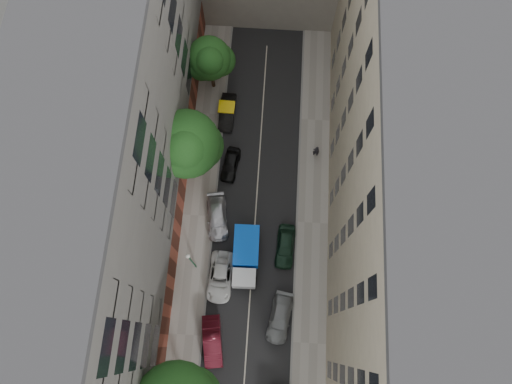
# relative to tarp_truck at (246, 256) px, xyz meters

# --- Properties ---
(ground) EXTENTS (120.00, 120.00, 0.00)m
(ground) POSITION_rel_tarp_truck_xyz_m (0.60, 3.86, -1.41)
(ground) COLOR #4C4C49
(ground) RESTS_ON ground
(road_surface) EXTENTS (8.00, 44.00, 0.02)m
(road_surface) POSITION_rel_tarp_truck_xyz_m (0.60, 3.86, -1.40)
(road_surface) COLOR black
(road_surface) RESTS_ON ground
(sidewalk_left) EXTENTS (3.00, 44.00, 0.15)m
(sidewalk_left) POSITION_rel_tarp_truck_xyz_m (-4.90, 3.86, -1.34)
(sidewalk_left) COLOR gray
(sidewalk_left) RESTS_ON ground
(sidewalk_right) EXTENTS (3.00, 44.00, 0.15)m
(sidewalk_right) POSITION_rel_tarp_truck_xyz_m (6.10, 3.86, -1.34)
(sidewalk_right) COLOR gray
(sidewalk_right) RESTS_ON ground
(building_left) EXTENTS (8.00, 44.00, 20.00)m
(building_left) POSITION_rel_tarp_truck_xyz_m (-10.40, 3.86, 8.59)
(building_left) COLOR #53514D
(building_left) RESTS_ON ground
(building_right) EXTENTS (8.00, 44.00, 20.00)m
(building_right) POSITION_rel_tarp_truck_xyz_m (11.60, 3.86, 8.59)
(building_right) COLOR tan
(building_right) RESTS_ON ground
(tarp_truck) EXTENTS (2.33, 5.57, 2.56)m
(tarp_truck) POSITION_rel_tarp_truck_xyz_m (0.00, 0.00, 0.00)
(tarp_truck) COLOR black
(tarp_truck) RESTS_ON ground
(car_left_1) EXTENTS (2.24, 4.65, 1.47)m
(car_left_1) POSITION_rel_tarp_truck_xyz_m (-2.40, -7.54, -0.68)
(car_left_1) COLOR #4D0F19
(car_left_1) RESTS_ON ground
(car_left_2) EXTENTS (2.41, 4.87, 1.33)m
(car_left_2) POSITION_rel_tarp_truck_xyz_m (-2.20, -1.94, -0.75)
(car_left_2) COLOR silver
(car_left_2) RESTS_ON ground
(car_left_3) EXTENTS (2.56, 4.88, 1.35)m
(car_left_3) POSITION_rel_tarp_truck_xyz_m (-3.00, 3.66, -0.74)
(car_left_3) COLOR silver
(car_left_3) RESTS_ON ground
(car_left_4) EXTENTS (2.03, 3.90, 1.27)m
(car_left_4) POSITION_rel_tarp_truck_xyz_m (-2.20, 9.14, -0.78)
(car_left_4) COLOR black
(car_left_4) RESTS_ON ground
(car_left_5) EXTENTS (1.60, 4.27, 1.39)m
(car_left_5) POSITION_rel_tarp_truck_xyz_m (-3.00, 14.86, -0.71)
(car_left_5) COLOR black
(car_left_5) RESTS_ON ground
(car_right_1) EXTENTS (2.54, 4.79, 1.32)m
(car_right_1) POSITION_rel_tarp_truck_xyz_m (3.40, -5.20, -0.75)
(car_right_1) COLOR slate
(car_right_1) RESTS_ON ground
(car_right_2) EXTENTS (1.94, 4.34, 1.45)m
(car_right_2) POSITION_rel_tarp_truck_xyz_m (3.58, 1.26, -0.69)
(car_right_2) COLOR black
(car_right_2) RESTS_ON ground
(tree_mid) EXTENTS (6.22, 6.09, 9.43)m
(tree_mid) POSITION_rel_tarp_truck_xyz_m (-5.59, 8.38, 4.88)
(tree_mid) COLOR #382619
(tree_mid) RESTS_ON sidewalk_left
(tree_far) EXTENTS (4.68, 4.31, 7.14)m
(tree_far) POSITION_rel_tarp_truck_xyz_m (-4.67, 18.09, 3.48)
(tree_far) COLOR #382619
(tree_far) RESTS_ON sidewalk_left
(lamp_post) EXTENTS (0.36, 0.36, 5.56)m
(lamp_post) POSITION_rel_tarp_truck_xyz_m (-4.59, -1.07, 2.23)
(lamp_post) COLOR #16502F
(lamp_post) RESTS_ON sidewalk_left
(pedestrian) EXTENTS (0.73, 0.55, 1.80)m
(pedestrian) POSITION_rel_tarp_truck_xyz_m (6.19, 10.94, -0.36)
(pedestrian) COLOR black
(pedestrian) RESTS_ON sidewalk_right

